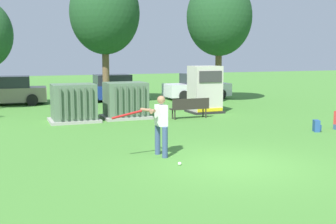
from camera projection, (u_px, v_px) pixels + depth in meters
ground_plane at (237, 165)px, 11.47m from camera, size 96.00×96.00×0.00m
transformer_west at (74, 103)px, 18.60m from camera, size 2.10×1.70×1.62m
transformer_mid_west at (126, 101)px, 19.62m from camera, size 2.10×1.70×1.62m
generator_enclosure at (205, 90)px, 21.40m from camera, size 1.60×1.40×2.30m
park_bench at (190, 107)px, 19.49m from camera, size 1.81×0.43×0.92m
batter at (159, 123)px, 12.34m from camera, size 1.61×0.72×1.74m
sports_ball at (180, 164)px, 11.44m from camera, size 0.09×0.09×0.09m
backpack at (317, 126)px, 16.29m from camera, size 0.35×0.37×0.44m
tree_center_left at (105, 13)px, 24.34m from camera, size 3.92×3.92×7.50m
tree_center_right at (219, 17)px, 25.22m from camera, size 3.80×3.80×7.26m
parked_car_left_of_center at (9, 91)px, 24.67m from camera, size 4.30×2.13×1.62m
parked_car_right_of_center at (111, 89)px, 26.49m from camera, size 4.21×1.93×1.62m
parked_car_rightmost at (197, 87)px, 27.89m from camera, size 4.23×1.97×1.62m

